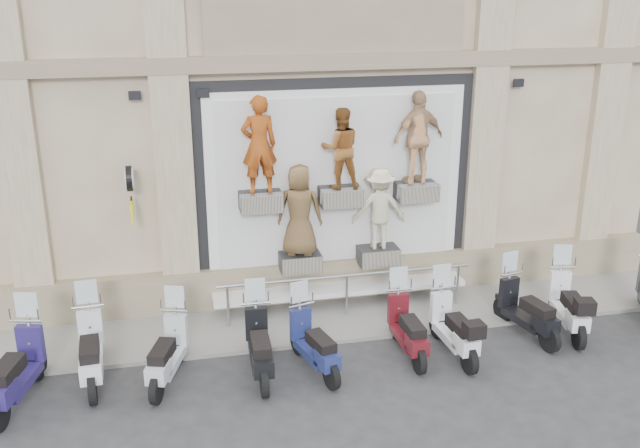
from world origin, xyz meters
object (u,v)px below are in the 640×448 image
at_px(guard_rail, 347,296).
at_px(scooter_h, 528,300).
at_px(scooter_a, 14,357).
at_px(clock_sign_bracket, 130,186).
at_px(scooter_c, 167,342).
at_px(scooter_f, 408,318).
at_px(scooter_e, 314,333).
at_px(scooter_b, 89,339).
at_px(scooter_i, 570,294).
at_px(scooter_d, 259,335).
at_px(scooter_g, 454,316).

bearing_deg(guard_rail, scooter_h, -24.93).
bearing_deg(scooter_a, clock_sign_bracket, 63.90).
height_order(scooter_c, scooter_f, scooter_c).
relative_size(guard_rail, scooter_h, 2.81).
distance_m(scooter_e, scooter_f, 1.72).
xyz_separation_m(scooter_b, scooter_i, (8.57, -0.11, -0.02)).
distance_m(scooter_b, scooter_d, 2.75).
height_order(scooter_b, scooter_f, scooter_b).
bearing_deg(clock_sign_bracket, scooter_g, -22.76).
height_order(scooter_d, scooter_g, scooter_d).
relative_size(scooter_a, scooter_i, 1.05).
bearing_deg(scooter_g, scooter_d, 176.40).
relative_size(scooter_b, scooter_g, 1.04).
bearing_deg(scooter_b, scooter_f, -6.93).
height_order(scooter_b, scooter_c, scooter_b).
xyz_separation_m(guard_rail, scooter_g, (1.47, -1.78, 0.28)).
height_order(clock_sign_bracket, scooter_f, clock_sign_bracket).
xyz_separation_m(clock_sign_bracket, scooter_e, (2.87, -2.26, -2.09)).
relative_size(guard_rail, scooter_i, 2.71).
bearing_deg(scooter_e, scooter_c, 161.07).
distance_m(guard_rail, scooter_h, 3.39).
xyz_separation_m(scooter_b, scooter_h, (7.73, -0.11, -0.04)).
height_order(scooter_c, scooter_g, scooter_g).
relative_size(scooter_d, scooter_g, 1.01).
bearing_deg(scooter_a, scooter_d, 13.90).
relative_size(guard_rail, scooter_d, 2.75).
height_order(scooter_a, scooter_c, scooter_a).
xyz_separation_m(guard_rail, scooter_i, (3.91, -1.43, 0.29)).
bearing_deg(scooter_b, guard_rail, 12.01).
bearing_deg(scooter_b, scooter_d, -12.20).
relative_size(scooter_d, scooter_h, 1.02).
height_order(scooter_e, scooter_h, scooter_h).
height_order(guard_rail, scooter_i, scooter_i).
distance_m(scooter_a, scooter_f, 6.42).
relative_size(scooter_b, scooter_h, 1.05).
height_order(clock_sign_bracket, scooter_g, clock_sign_bracket).
height_order(clock_sign_bracket, scooter_a, clock_sign_bracket).
height_order(scooter_d, scooter_e, scooter_d).
xyz_separation_m(scooter_a, scooter_h, (8.80, 0.31, -0.06)).
bearing_deg(clock_sign_bracket, scooter_i, -13.64).
distance_m(scooter_e, scooter_g, 2.50).
bearing_deg(scooter_d, scooter_b, 173.94).
bearing_deg(scooter_i, scooter_c, -166.05).
bearing_deg(scooter_b, scooter_c, -16.35).
bearing_deg(scooter_h, scooter_g, -178.73).
distance_m(scooter_e, scooter_h, 4.11).
bearing_deg(scooter_f, guard_rail, 113.08).
bearing_deg(scooter_d, scooter_h, 5.76).
distance_m(scooter_d, scooter_i, 5.86).
distance_m(clock_sign_bracket, scooter_g, 6.18).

